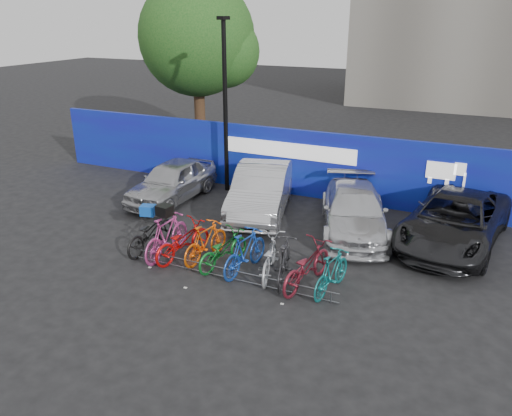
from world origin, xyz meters
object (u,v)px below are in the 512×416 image
Objects in this scene: bike_rack at (230,274)px; bike_4 at (223,249)px; car_3 at (455,220)px; bike_5 at (245,252)px; lamppost at (225,102)px; bike_6 at (269,257)px; bike_7 at (284,261)px; bike_1 at (167,236)px; bike_8 at (307,266)px; car_2 at (354,211)px; bike_9 at (332,272)px; bike_0 at (150,232)px; car_1 at (261,190)px; car_0 at (172,181)px; bike_2 at (183,241)px; tree at (202,40)px; bike_3 at (206,242)px.

bike_rack is 0.82m from bike_4.
bike_5 is (-4.69, -3.99, -0.15)m from car_3.
lamppost is 3.17× the size of bike_6.
bike_rack is at bearing 9.96° from bike_7.
bike_7 is (3.39, 0.04, -0.06)m from bike_1.
bike_8 is at bearing -47.52° from lamppost.
car_2 is 2.68× the size of bike_9.
bike_0 reaches higher than bike_rack.
bike_6 is 0.93× the size of bike_8.
bike_7 is (2.37, -3.97, -0.24)m from car_1.
lamppost is 3.26× the size of bike_5.
bike_8 reaches higher than bike_9.
bike_9 is at bearing -111.94° from car_3.
car_2 is 4.42m from bike_4.
car_0 reaches higher than bike_2.
lamppost reaches higher than car_0.
tree reaches higher than lamppost.
bike_2 is (2.78, -3.75, -0.19)m from car_0.
lamppost is at bearing -49.44° from bike_4.
car_1 reaches higher than bike_rack.
car_0 is 2.11× the size of bike_2.
tree reaches higher than car_0.
car_3 is 5.64m from bike_6.
bike_3 reaches higher than bike_6.
tree is 4.02× the size of bike_2.
car_0 is 2.19× the size of bike_5.
tree reaches higher than bike_9.
bike_rack is 2.82× the size of bike_1.
bike_4 is 0.97× the size of bike_5.
bike_2 is 3.50m from bike_8.
bike_9 is at bearing -172.85° from bike_5.
bike_3 is 0.94× the size of bike_5.
tree is at bearing 117.80° from car_1.
car_1 is 2.30× the size of bike_8.
car_0 is (-1.27, -1.72, -2.57)m from lamppost.
bike_2 is (5.09, -10.13, -4.56)m from tree.
bike_3 is 0.98× the size of bike_7.
bike_5 is (4.64, -3.74, -0.14)m from car_0.
bike_2 is (-3.73, -3.66, -0.16)m from car_2.
bike_2 is at bearing -63.32° from tree.
bike_8 is (5.02, -5.48, -2.73)m from lamppost.
car_3 reaches higher than bike_3.
bike_4 is (2.31, -0.03, -0.04)m from bike_0.
bike_2 is 1.86m from bike_5.
bike_7 reaches higher than bike_0.
car_1 is 2.46× the size of bike_6.
lamppost is at bearing -58.91° from bike_3.
bike_9 is (4.14, -0.05, 0.01)m from bike_2.
car_1 is at bearing -103.62° from bike_1.
bike_9 is at bearing -171.21° from bike_8.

